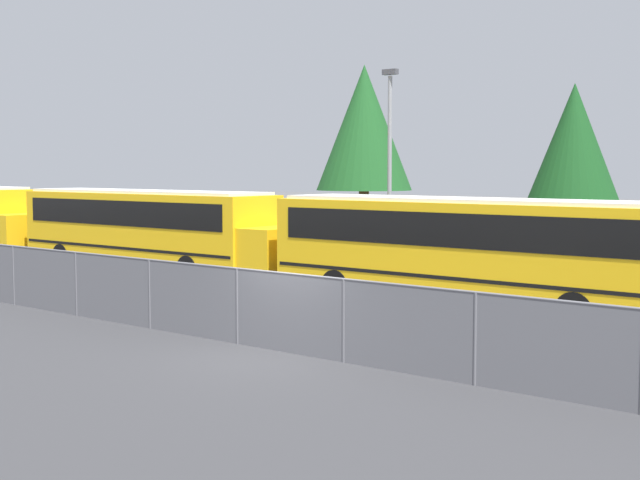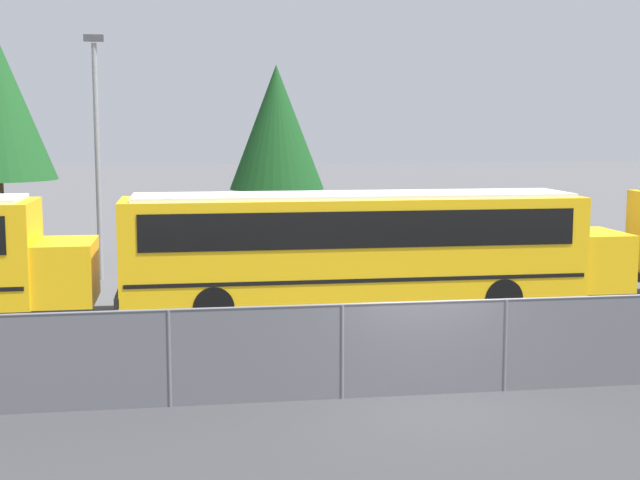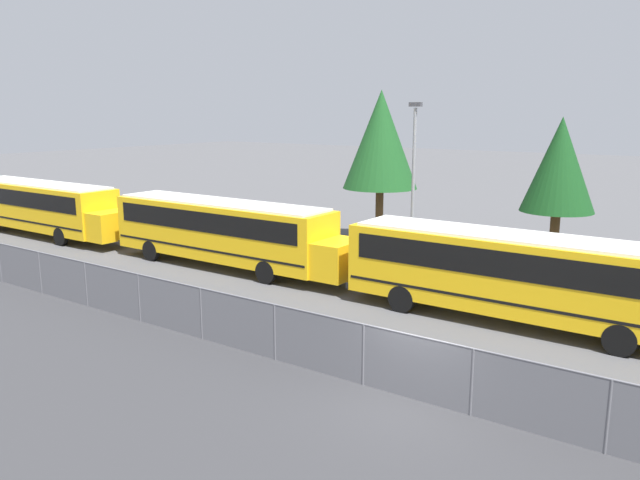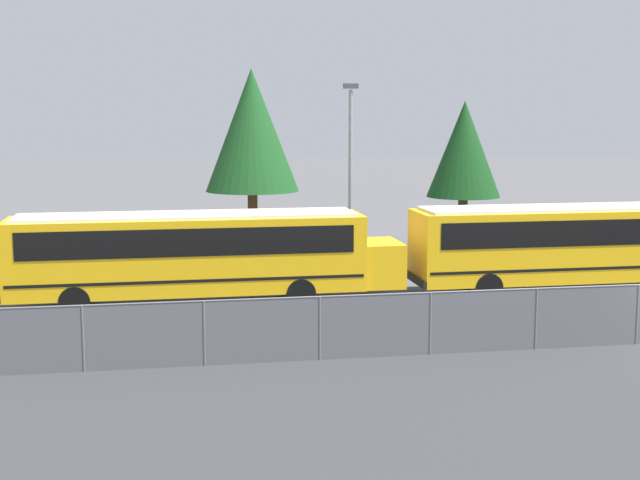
{
  "view_description": "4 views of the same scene",
  "coord_description": "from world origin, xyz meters",
  "px_view_note": "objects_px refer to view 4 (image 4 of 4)",
  "views": [
    {
      "loc": [
        12.44,
        -14.01,
        3.92
      ],
      "look_at": [
        -4.69,
        6.75,
        1.76
      ],
      "focal_mm": 50.0,
      "sensor_mm": 36.0,
      "label": 1
    },
    {
      "loc": [
        -4.24,
        -15.1,
        4.8
      ],
      "look_at": [
        -0.95,
        6.14,
        2.06
      ],
      "focal_mm": 50.0,
      "sensor_mm": 36.0,
      "label": 2
    },
    {
      "loc": [
        6.43,
        -13.46,
        7.2
      ],
      "look_at": [
        -7.5,
        6.6,
        2.14
      ],
      "focal_mm": 35.0,
      "sensor_mm": 36.0,
      "label": 3
    },
    {
      "loc": [
        -14.58,
        -22.4,
        6.51
      ],
      "look_at": [
        -9.34,
        6.63,
        2.22
      ],
      "focal_mm": 50.0,
      "sensor_mm": 36.0,
      "label": 4
    }
  ],
  "objects_px": {
    "school_bus_1": "(197,251)",
    "tree_0": "(464,150)",
    "school_bus_2": "(582,241)",
    "light_pole": "(350,168)",
    "tree_1": "(252,131)"
  },
  "relations": [
    {
      "from": "light_pole",
      "to": "school_bus_2",
      "type": "bearing_deg",
      "value": -40.73
    },
    {
      "from": "school_bus_1",
      "to": "tree_0",
      "type": "relative_size",
      "value": 1.91
    },
    {
      "from": "school_bus_1",
      "to": "tree_1",
      "type": "bearing_deg",
      "value": 73.11
    },
    {
      "from": "school_bus_1",
      "to": "school_bus_2",
      "type": "height_order",
      "value": "same"
    },
    {
      "from": "tree_1",
      "to": "tree_0",
      "type": "bearing_deg",
      "value": -2.33
    },
    {
      "from": "school_bus_1",
      "to": "light_pole",
      "type": "xyz_separation_m",
      "value": [
        6.57,
        6.08,
        2.33
      ]
    },
    {
      "from": "school_bus_1",
      "to": "light_pole",
      "type": "height_order",
      "value": "light_pole"
    },
    {
      "from": "school_bus_2",
      "to": "tree_1",
      "type": "distance_m",
      "value": 15.02
    },
    {
      "from": "tree_0",
      "to": "tree_1",
      "type": "bearing_deg",
      "value": 177.67
    },
    {
      "from": "school_bus_1",
      "to": "tree_1",
      "type": "relative_size",
      "value": 1.59
    },
    {
      "from": "school_bus_1",
      "to": "school_bus_2",
      "type": "xyz_separation_m",
      "value": [
        13.8,
        -0.14,
        0.0
      ]
    },
    {
      "from": "school_bus_1",
      "to": "tree_0",
      "type": "xyz_separation_m",
      "value": [
        12.51,
        9.06,
        2.9
      ]
    },
    {
      "from": "school_bus_1",
      "to": "tree_0",
      "type": "distance_m",
      "value": 15.71
    },
    {
      "from": "school_bus_1",
      "to": "school_bus_2",
      "type": "relative_size",
      "value": 1.0
    },
    {
      "from": "tree_0",
      "to": "tree_1",
      "type": "xyz_separation_m",
      "value": [
        -9.64,
        0.39,
        0.89
      ]
    }
  ]
}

